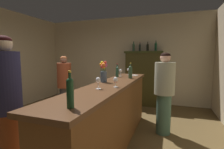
{
  "coord_description": "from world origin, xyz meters",
  "views": [
    {
      "loc": [
        1.56,
        -2.37,
        1.49
      ],
      "look_at": [
        0.69,
        0.06,
        1.22
      ],
      "focal_mm": 26.52,
      "sensor_mm": 36.0,
      "label": 1
    }
  ],
  "objects_px": {
    "wine_bottle_pinot": "(117,71)",
    "wine_glass_front": "(129,70)",
    "wine_bottle_rose": "(130,71)",
    "display_bottle_midright": "(156,46)",
    "wine_glass_rear": "(121,71)",
    "display_bottle_left": "(134,47)",
    "wine_glass_spare": "(98,81)",
    "flower_arrangement": "(104,72)",
    "display_cabinet": "(143,77)",
    "patron_redhead": "(8,105)",
    "cheese_plate": "(134,75)",
    "display_bottle_center": "(148,47)",
    "bar_counter": "(112,116)",
    "bartender": "(164,90)",
    "display_bottle_midleft": "(140,47)",
    "patron_in_navy": "(64,85)",
    "wine_bottle_merlot": "(70,91)",
    "wine_glass_mid": "(116,80)"
  },
  "relations": [
    {
      "from": "wine_bottle_merlot",
      "to": "wine_bottle_rose",
      "type": "relative_size",
      "value": 1.02
    },
    {
      "from": "display_bottle_midleft",
      "to": "patron_redhead",
      "type": "distance_m",
      "value": 3.96
    },
    {
      "from": "display_cabinet",
      "to": "patron_redhead",
      "type": "bearing_deg",
      "value": -103.49
    },
    {
      "from": "patron_redhead",
      "to": "cheese_plate",
      "type": "bearing_deg",
      "value": 18.08
    },
    {
      "from": "wine_bottle_pinot",
      "to": "display_bottle_left",
      "type": "bearing_deg",
      "value": 91.69
    },
    {
      "from": "flower_arrangement",
      "to": "patron_redhead",
      "type": "height_order",
      "value": "patron_redhead"
    },
    {
      "from": "bar_counter",
      "to": "bartender",
      "type": "height_order",
      "value": "bartender"
    },
    {
      "from": "display_bottle_midleft",
      "to": "display_bottle_center",
      "type": "height_order",
      "value": "display_bottle_center"
    },
    {
      "from": "flower_arrangement",
      "to": "display_bottle_center",
      "type": "xyz_separation_m",
      "value": [
        0.37,
        2.57,
        0.54
      ]
    },
    {
      "from": "flower_arrangement",
      "to": "patron_redhead",
      "type": "distance_m",
      "value": 1.42
    },
    {
      "from": "cheese_plate",
      "to": "display_bottle_midright",
      "type": "relative_size",
      "value": 0.61
    },
    {
      "from": "display_bottle_center",
      "to": "flower_arrangement",
      "type": "bearing_deg",
      "value": -98.08
    },
    {
      "from": "wine_bottle_rose",
      "to": "display_bottle_midright",
      "type": "distance_m",
      "value": 2.06
    },
    {
      "from": "bar_counter",
      "to": "display_bottle_left",
      "type": "relative_size",
      "value": 10.5
    },
    {
      "from": "display_cabinet",
      "to": "patron_redhead",
      "type": "height_order",
      "value": "patron_redhead"
    },
    {
      "from": "cheese_plate",
      "to": "display_bottle_midright",
      "type": "xyz_separation_m",
      "value": [
        0.34,
        1.46,
        0.72
      ]
    },
    {
      "from": "bar_counter",
      "to": "wine_bottle_pinot",
      "type": "relative_size",
      "value": 11.19
    },
    {
      "from": "wine_bottle_rose",
      "to": "display_bottle_center",
      "type": "relative_size",
      "value": 1.08
    },
    {
      "from": "wine_bottle_rose",
      "to": "bar_counter",
      "type": "bearing_deg",
      "value": -101.08
    },
    {
      "from": "wine_bottle_merlot",
      "to": "wine_glass_mid",
      "type": "xyz_separation_m",
      "value": [
        0.05,
        1.01,
        -0.05
      ]
    },
    {
      "from": "wine_bottle_rose",
      "to": "flower_arrangement",
      "type": "xyz_separation_m",
      "value": [
        -0.3,
        -0.62,
        0.04
      ]
    },
    {
      "from": "wine_glass_rear",
      "to": "display_bottle_center",
      "type": "bearing_deg",
      "value": 78.35
    },
    {
      "from": "wine_glass_front",
      "to": "wine_glass_spare",
      "type": "xyz_separation_m",
      "value": [
        0.05,
        -1.82,
        0.0
      ]
    },
    {
      "from": "display_cabinet",
      "to": "wine_bottle_rose",
      "type": "bearing_deg",
      "value": -88.51
    },
    {
      "from": "wine_bottle_pinot",
      "to": "display_bottle_left",
      "type": "relative_size",
      "value": 0.94
    },
    {
      "from": "flower_arrangement",
      "to": "display_bottle_center",
      "type": "height_order",
      "value": "display_bottle_center"
    },
    {
      "from": "bar_counter",
      "to": "cheese_plate",
      "type": "relative_size",
      "value": 16.68
    },
    {
      "from": "display_bottle_center",
      "to": "patron_redhead",
      "type": "relative_size",
      "value": 0.16
    },
    {
      "from": "bar_counter",
      "to": "wine_bottle_pinot",
      "type": "xyz_separation_m",
      "value": [
        -0.18,
        0.84,
        0.65
      ]
    },
    {
      "from": "wine_bottle_rose",
      "to": "wine_glass_front",
      "type": "xyz_separation_m",
      "value": [
        -0.19,
        0.63,
        -0.03
      ]
    },
    {
      "from": "wine_bottle_rose",
      "to": "wine_glass_rear",
      "type": "xyz_separation_m",
      "value": [
        -0.28,
        0.28,
        -0.03
      ]
    },
    {
      "from": "display_bottle_center",
      "to": "patron_in_navy",
      "type": "relative_size",
      "value": 0.19
    },
    {
      "from": "wine_bottle_pinot",
      "to": "wine_glass_front",
      "type": "bearing_deg",
      "value": 75.96
    },
    {
      "from": "wine_glass_rear",
      "to": "display_bottle_left",
      "type": "xyz_separation_m",
      "value": [
        -0.09,
        1.67,
        0.61
      ]
    },
    {
      "from": "wine_bottle_pinot",
      "to": "flower_arrangement",
      "type": "distance_m",
      "value": 0.77
    },
    {
      "from": "wine_bottle_rose",
      "to": "wine_bottle_pinot",
      "type": "distance_m",
      "value": 0.35
    },
    {
      "from": "wine_bottle_rose",
      "to": "display_bottle_midleft",
      "type": "bearing_deg",
      "value": 95.1
    },
    {
      "from": "wine_glass_front",
      "to": "bartender",
      "type": "xyz_separation_m",
      "value": [
        0.83,
        -0.51,
        -0.33
      ]
    },
    {
      "from": "wine_glass_rear",
      "to": "wine_glass_spare",
      "type": "xyz_separation_m",
      "value": [
        0.14,
        -1.47,
        -0.0
      ]
    },
    {
      "from": "display_cabinet",
      "to": "display_bottle_left",
      "type": "relative_size",
      "value": 5.56
    },
    {
      "from": "flower_arrangement",
      "to": "wine_bottle_rose",
      "type": "bearing_deg",
      "value": 64.0
    },
    {
      "from": "wine_bottle_pinot",
      "to": "display_bottle_left",
      "type": "distance_m",
      "value": 1.91
    },
    {
      "from": "wine_glass_mid",
      "to": "display_bottle_center",
      "type": "xyz_separation_m",
      "value": [
        0.03,
        2.95,
        0.62
      ]
    },
    {
      "from": "cheese_plate",
      "to": "patron_redhead",
      "type": "relative_size",
      "value": 0.11
    },
    {
      "from": "wine_bottle_rose",
      "to": "patron_redhead",
      "type": "relative_size",
      "value": 0.18
    },
    {
      "from": "flower_arrangement",
      "to": "cheese_plate",
      "type": "xyz_separation_m",
      "value": [
        0.27,
        1.11,
        -0.17
      ]
    },
    {
      "from": "bar_counter",
      "to": "display_bottle_midright",
      "type": "height_order",
      "value": "display_bottle_midright"
    },
    {
      "from": "patron_in_navy",
      "to": "wine_bottle_merlot",
      "type": "bearing_deg",
      "value": -16.18
    },
    {
      "from": "wine_glass_spare",
      "to": "patron_in_navy",
      "type": "xyz_separation_m",
      "value": [
        -1.51,
        1.36,
        -0.36
      ]
    },
    {
      "from": "wine_bottle_merlot",
      "to": "flower_arrangement",
      "type": "height_order",
      "value": "flower_arrangement"
    }
  ]
}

